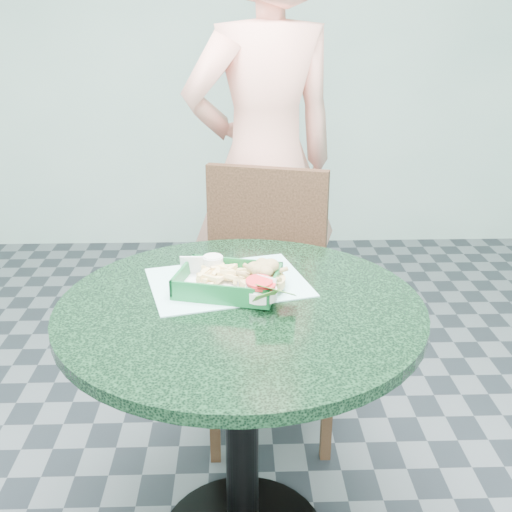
{
  "coord_description": "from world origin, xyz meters",
  "views": [
    {
      "loc": [
        -0.0,
        -1.31,
        1.41
      ],
      "look_at": [
        0.04,
        0.1,
        0.85
      ],
      "focal_mm": 42.0,
      "sensor_mm": 36.0,
      "label": 1
    }
  ],
  "objects_px": {
    "diner_person": "(265,127)",
    "sauce_ramekin": "(206,270)",
    "cafe_table": "(241,369)",
    "crab_sandwich": "(261,276)",
    "food_basket": "(228,292)",
    "dining_chair": "(268,284)"
  },
  "relations": [
    {
      "from": "diner_person",
      "to": "sauce_ramekin",
      "type": "height_order",
      "value": "diner_person"
    },
    {
      "from": "sauce_ramekin",
      "to": "cafe_table",
      "type": "bearing_deg",
      "value": -55.99
    },
    {
      "from": "diner_person",
      "to": "crab_sandwich",
      "type": "bearing_deg",
      "value": 65.29
    },
    {
      "from": "food_basket",
      "to": "sauce_ramekin",
      "type": "relative_size",
      "value": 4.53
    },
    {
      "from": "diner_person",
      "to": "sauce_ramekin",
      "type": "bearing_deg",
      "value": 55.49
    },
    {
      "from": "food_basket",
      "to": "dining_chair",
      "type": "bearing_deg",
      "value": 76.98
    },
    {
      "from": "cafe_table",
      "to": "sauce_ramekin",
      "type": "xyz_separation_m",
      "value": [
        -0.09,
        0.13,
        0.22
      ]
    },
    {
      "from": "diner_person",
      "to": "food_basket",
      "type": "bearing_deg",
      "value": 60.09
    },
    {
      "from": "dining_chair",
      "to": "sauce_ramekin",
      "type": "height_order",
      "value": "dining_chair"
    },
    {
      "from": "dining_chair",
      "to": "food_basket",
      "type": "relative_size",
      "value": 3.76
    },
    {
      "from": "sauce_ramekin",
      "to": "food_basket",
      "type": "bearing_deg",
      "value": -48.26
    },
    {
      "from": "cafe_table",
      "to": "dining_chair",
      "type": "distance_m",
      "value": 0.63
    },
    {
      "from": "food_basket",
      "to": "sauce_ramekin",
      "type": "height_order",
      "value": "sauce_ramekin"
    },
    {
      "from": "crab_sandwich",
      "to": "dining_chair",
      "type": "bearing_deg",
      "value": 85.16
    },
    {
      "from": "dining_chair",
      "to": "crab_sandwich",
      "type": "height_order",
      "value": "dining_chair"
    },
    {
      "from": "dining_chair",
      "to": "crab_sandwich",
      "type": "bearing_deg",
      "value": -78.33
    },
    {
      "from": "crab_sandwich",
      "to": "sauce_ramekin",
      "type": "height_order",
      "value": "crab_sandwich"
    },
    {
      "from": "diner_person",
      "to": "food_basket",
      "type": "distance_m",
      "value": 0.94
    },
    {
      "from": "dining_chair",
      "to": "diner_person",
      "type": "height_order",
      "value": "diner_person"
    },
    {
      "from": "cafe_table",
      "to": "sauce_ramekin",
      "type": "bearing_deg",
      "value": 124.01
    },
    {
      "from": "food_basket",
      "to": "cafe_table",
      "type": "bearing_deg",
      "value": -65.5
    },
    {
      "from": "cafe_table",
      "to": "crab_sandwich",
      "type": "xyz_separation_m",
      "value": [
        0.05,
        0.09,
        0.22
      ]
    }
  ]
}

